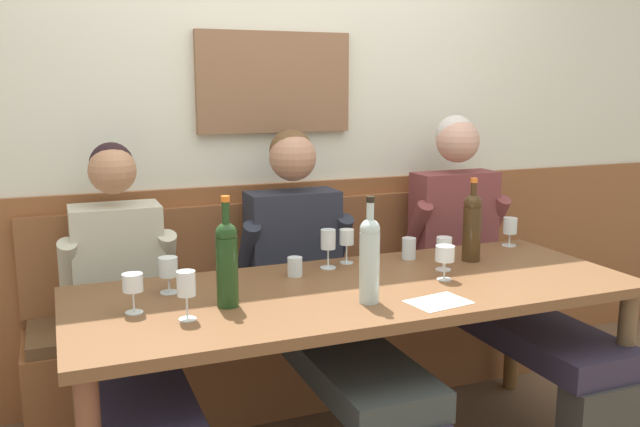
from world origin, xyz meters
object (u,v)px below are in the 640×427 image
Objects in this scene: wine_bottle_green_tall at (472,225)px; wine_glass_near_bucket at (186,285)px; person_right_seat at (128,318)px; wine_glass_center_rear at (168,269)px; wine_glass_left_end at (445,255)px; person_left_seat at (320,292)px; wine_glass_by_bottle at (444,247)px; water_tumbler_left at (409,248)px; water_tumbler_center at (295,267)px; wall_bench at (299,339)px; wine_bottle_clear_water at (370,257)px; wine_bottle_amber_mid at (227,261)px; wine_glass_right_end at (328,242)px; wine_glass_mid_left at (347,239)px; wine_glass_mid_right at (510,228)px; person_center_right_seat at (493,268)px; dining_table at (359,306)px; wine_glass_center_front at (133,285)px.

wine_bottle_green_tall reaches higher than wine_glass_near_bucket.
wine_glass_center_rear is at bearing -44.43° from person_right_seat.
person_left_seat is at bearing 136.57° from wine_glass_left_end.
water_tumbler_left is (-0.04, 0.21, -0.05)m from wine_glass_by_bottle.
person_left_seat is 16.88× the size of water_tumbler_center.
wall_bench is 1.07m from wine_bottle_clear_water.
wine_bottle_amber_mid is at bearing -159.64° from water_tumbler_left.
wine_glass_right_end is at bearing -91.59° from wall_bench.
person_left_seat is 0.57m from wine_bottle_clear_water.
wine_glass_by_bottle is 0.94× the size of wine_glass_mid_left.
wine_glass_by_bottle is at bearing -154.44° from wine_glass_mid_right.
wall_bench is at bearing 159.61° from wine_glass_mid_right.
person_left_seat is at bearing 11.09° from wine_glass_center_rear.
wine_glass_near_bucket is at bearing -163.83° from person_center_right_seat.
person_left_seat is 0.72m from wine_bottle_green_tall.
wine_bottle_clear_water is 0.63m from wine_glass_near_bucket.
wall_bench is 1.14× the size of dining_table.
person_right_seat is 0.79m from person_left_seat.
wine_glass_center_front is at bearing -141.08° from wall_bench.
wine_glass_near_bucket is at bearing -167.36° from wine_bottle_green_tall.
wine_glass_mid_right is (0.10, 0.01, 0.19)m from person_center_right_seat.
wine_glass_mid_right is 1.77× the size of water_tumbler_center.
wine_glass_mid_right is at bearing 2.69° from wine_glass_right_end.
wine_glass_mid_left is at bearing 162.50° from wine_bottle_green_tall.
wine_glass_mid_left is at bearing 19.16° from wine_glass_center_front.
wine_bottle_green_tall is (1.14, 0.21, -0.00)m from wine_bottle_amber_mid.
wine_glass_left_end is 1.01× the size of wine_glass_mid_right.
wall_bench reaches higher than wine_glass_center_rear.
wine_glass_by_bottle reaches higher than wine_glass_mid_right.
wine_glass_center_front is 1.01× the size of wine_glass_mid_right.
water_tumbler_left is (-0.57, -0.04, -0.04)m from wine_glass_mid_right.
wine_bottle_clear_water is at bearing -17.02° from wine_bottle_amber_mid.
person_left_seat is 0.70m from wine_glass_center_rear.
person_left_seat reaches higher than wine_glass_mid_right.
wine_glass_near_bucket is (0.15, -0.45, 0.24)m from person_right_seat.
wall_bench reaches higher than wine_glass_left_end.
wine_bottle_clear_water is at bearing -5.45° from wine_glass_near_bucket.
wine_glass_by_bottle is at bearing 10.54° from wine_glass_near_bucket.
person_right_seat is 16.43× the size of water_tumbler_center.
wine_glass_right_end reaches higher than wine_glass_left_end.
wine_glass_center_rear is 0.79m from wine_glass_mid_left.
wine_bottle_clear_water is at bearing -104.56° from dining_table.
wall_bench is 14.88× the size of wine_glass_right_end.
wine_glass_center_front is 1.78× the size of water_tumbler_center.
wine_glass_by_bottle is at bearing 3.31° from wine_glass_center_front.
wine_bottle_green_tall is at bearing -10.81° from wine_glass_right_end.
wine_glass_right_end is 0.48m from wine_glass_by_bottle.
wall_bench is 17.95× the size of wine_glass_center_front.
wine_glass_center_rear is 1.07m from water_tumbler_left.
wine_bottle_clear_water is at bearing -91.83° from person_left_seat.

